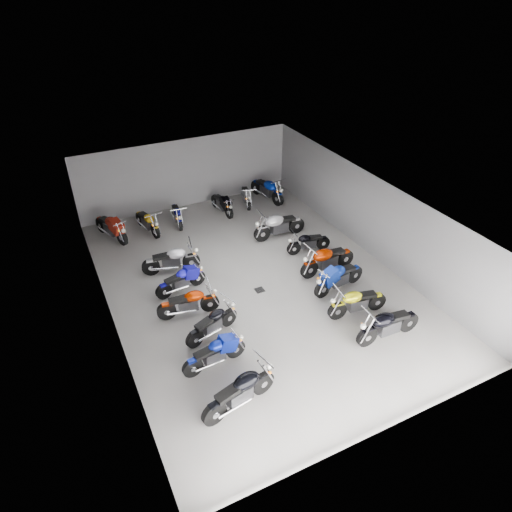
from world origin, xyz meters
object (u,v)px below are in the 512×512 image
at_px(motorcycle_right_d, 327,259).
at_px(motorcycle_right_e, 308,242).
at_px(motorcycle_right_a, 388,325).
at_px(motorcycle_back_c, 177,215).
at_px(motorcycle_left_a, 240,392).
at_px(motorcycle_back_b, 148,222).
at_px(motorcycle_back_d, 222,204).
at_px(motorcycle_right_c, 339,277).
at_px(drain_grate, 260,290).
at_px(motorcycle_right_b, 357,302).
at_px(motorcycle_back_f, 267,189).
at_px(motorcycle_back_e, 246,196).
at_px(motorcycle_right_f, 279,225).
at_px(motorcycle_left_f, 172,260).
at_px(motorcycle_left_c, 213,323).
at_px(motorcycle_left_b, 215,353).
at_px(motorcycle_back_a, 111,227).
at_px(motorcycle_left_d, 189,303).
at_px(motorcycle_left_e, 181,280).

bearing_deg(motorcycle_right_d, motorcycle_right_e, -6.27).
height_order(motorcycle_right_a, motorcycle_back_c, motorcycle_right_a).
relative_size(motorcycle_left_a, motorcycle_back_b, 1.12).
bearing_deg(motorcycle_back_d, motorcycle_right_c, 95.44).
height_order(drain_grate, motorcycle_back_b, motorcycle_back_b).
xyz_separation_m(motorcycle_right_b, motorcycle_right_e, (0.59, 3.96, -0.06)).
bearing_deg(motorcycle_right_c, motorcycle_back_f, -17.01).
xyz_separation_m(motorcycle_right_c, motorcycle_back_c, (-3.59, 7.12, -0.08)).
xyz_separation_m(motorcycle_back_c, motorcycle_back_f, (4.66, 0.36, 0.11)).
bearing_deg(motorcycle_back_e, motorcycle_right_f, 104.16).
bearing_deg(motorcycle_left_f, motorcycle_right_d, 75.22).
distance_m(motorcycle_right_c, motorcycle_right_d, 1.12).
bearing_deg(motorcycle_right_f, motorcycle_back_f, -19.06).
xyz_separation_m(motorcycle_left_c, motorcycle_right_a, (4.75, -2.50, 0.07)).
bearing_deg(drain_grate, motorcycle_back_b, 112.67).
bearing_deg(motorcycle_right_c, motorcycle_left_c, 83.80).
bearing_deg(motorcycle_left_c, motorcycle_right_a, 43.53).
bearing_deg(drain_grate, motorcycle_left_c, -148.93).
relative_size(motorcycle_left_f, motorcycle_back_c, 1.15).
distance_m(drain_grate, motorcycle_left_b, 3.82).
bearing_deg(motorcycle_back_e, motorcycle_right_e, 110.36).
bearing_deg(motorcycle_right_f, motorcycle_right_a, -178.88).
relative_size(motorcycle_left_b, motorcycle_right_b, 0.95).
distance_m(motorcycle_back_a, motorcycle_back_d, 5.03).
bearing_deg(motorcycle_back_b, motorcycle_left_c, 78.76).
xyz_separation_m(motorcycle_left_b, motorcycle_back_f, (6.31, 8.93, 0.08)).
relative_size(drain_grate, motorcycle_right_b, 0.15).
relative_size(motorcycle_left_b, motorcycle_right_a, 0.88).
xyz_separation_m(motorcycle_right_b, motorcycle_right_c, (0.24, 1.37, 0.02)).
bearing_deg(motorcycle_left_d, motorcycle_right_d, 100.22).
height_order(motorcycle_left_b, motorcycle_back_b, motorcycle_back_b).
bearing_deg(motorcycle_left_d, motorcycle_right_b, 73.60).
distance_m(motorcycle_left_b, motorcycle_left_f, 5.11).
bearing_deg(motorcycle_back_c, motorcycle_right_d, 129.83).
xyz_separation_m(motorcycle_right_d, motorcycle_back_c, (-3.83, 6.04, -0.11)).
height_order(motorcycle_left_d, motorcycle_back_d, motorcycle_left_d).
xyz_separation_m(motorcycle_left_e, motorcycle_back_f, (6.05, 5.13, 0.10)).
height_order(motorcycle_right_b, motorcycle_back_d, motorcycle_right_b).
height_order(motorcycle_right_d, motorcycle_right_e, motorcycle_right_d).
bearing_deg(motorcycle_back_e, motorcycle_right_d, 108.26).
relative_size(motorcycle_right_f, motorcycle_back_d, 1.21).
height_order(motorcycle_back_d, motorcycle_back_f, motorcycle_back_f).
xyz_separation_m(drain_grate, motorcycle_right_b, (2.27, -2.55, 0.50)).
distance_m(motorcycle_left_a, motorcycle_left_b, 1.62).
bearing_deg(motorcycle_left_d, motorcycle_back_d, 158.25).
distance_m(motorcycle_right_d, motorcycle_right_e, 1.51).
bearing_deg(motorcycle_left_a, motorcycle_right_f, 132.58).
bearing_deg(motorcycle_back_d, motorcycle_back_f, -179.15).
distance_m(motorcycle_left_e, motorcycle_back_d, 6.02).
height_order(motorcycle_left_b, motorcycle_back_f, motorcycle_back_f).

